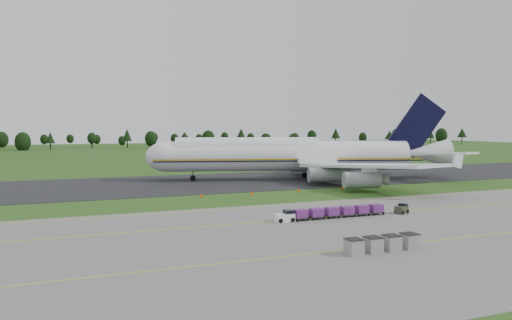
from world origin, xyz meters
name	(u,v)px	position (x,y,z in m)	size (l,w,h in m)	color
ground	(263,198)	(0.00, 0.00, 0.00)	(600.00, 600.00, 0.00)	#294F17
apron	(366,234)	(0.00, -34.00, 0.03)	(300.00, 52.00, 0.06)	slate
taxiway	(218,182)	(0.00, 28.00, 0.04)	(300.00, 40.00, 0.08)	black
apron_markings	(337,224)	(0.00, -26.98, 0.06)	(300.00, 30.20, 0.01)	yellow
tree_line	(122,138)	(0.07, 218.59, 6.08)	(526.66, 21.13, 11.84)	black
aircraft	(294,155)	(19.36, 26.00, 6.24)	(77.86, 72.81, 21.84)	white
baggage_train	(330,212)	(1.20, -22.95, 0.90)	(17.78, 1.61, 1.55)	white
utility_cart	(401,210)	(13.48, -23.65, 0.63)	(2.45, 1.99, 1.17)	#323827
uld_row	(383,244)	(-3.34, -41.98, 0.91)	(8.91, 1.71, 1.69)	gray
edge_markers	(276,192)	(4.61, 4.17, 0.27)	(31.15, 0.30, 0.60)	#E35507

